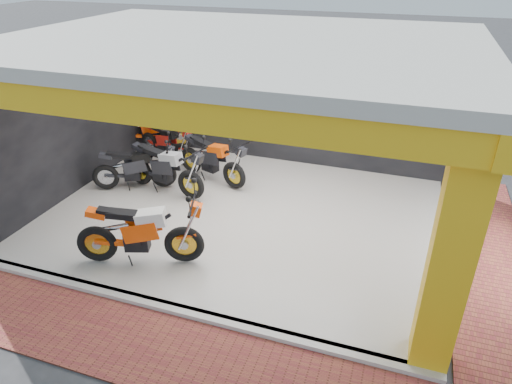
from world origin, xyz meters
TOP-DOWN VIEW (x-y plane):
  - ground at (0.00, 0.00)m, footprint 80.00×80.00m
  - showroom_floor at (0.00, 2.00)m, footprint 8.00×6.00m
  - showroom_ceiling at (0.00, 2.00)m, footprint 8.40×6.40m
  - back_wall at (0.00, 5.10)m, footprint 8.20×0.20m
  - left_wall at (-4.10, 2.00)m, footprint 0.20×6.20m
  - corner_column at (3.75, -0.75)m, footprint 0.50×0.50m
  - header_beam_front at (0.00, -1.00)m, footprint 8.40×0.30m
  - header_beam_right at (4.00, 2.00)m, footprint 0.30×6.40m
  - floor_kerb at (0.00, -1.02)m, footprint 8.00×0.20m
  - paver_front at (0.00, -1.80)m, footprint 9.00×1.40m
  - paver_right at (4.80, 2.00)m, footprint 1.40×7.00m
  - moto_hero at (-0.37, 0.09)m, footprint 2.52×1.58m
  - moto_row_a at (-1.30, 2.25)m, footprint 2.39×1.23m
  - moto_row_b at (-2.16, 2.57)m, footprint 2.15×1.52m
  - moto_row_c at (-0.58, 3.02)m, footprint 2.33×1.48m
  - moto_row_d at (-2.32, 3.86)m, footprint 2.07×1.28m
  - moto_row_e at (-2.86, 4.78)m, footprint 2.55×1.62m

SIDE VIEW (x-z plane):
  - ground at x=0.00m, z-range 0.00..0.00m
  - paver_front at x=0.00m, z-range 0.00..0.03m
  - paver_right at x=4.80m, z-range 0.00..0.03m
  - showroom_floor at x=0.00m, z-range 0.00..0.10m
  - floor_kerb at x=0.00m, z-range 0.00..0.10m
  - moto_row_d at x=-2.32m, z-range 0.10..1.29m
  - moto_row_b at x=-2.16m, z-range 0.10..1.34m
  - moto_row_c at x=-0.58m, z-range 0.10..1.43m
  - moto_row_a at x=-1.30m, z-range 0.10..1.49m
  - moto_hero at x=-0.37m, z-range 0.10..1.55m
  - moto_row_e at x=-2.86m, z-range 0.10..1.56m
  - back_wall at x=0.00m, z-range 0.00..3.50m
  - left_wall at x=-4.10m, z-range 0.00..3.50m
  - corner_column at x=3.75m, z-range 0.00..3.50m
  - header_beam_front at x=0.00m, z-range 3.10..3.50m
  - header_beam_right at x=4.00m, z-range 3.10..3.50m
  - showroom_ceiling at x=0.00m, z-range 3.50..3.70m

